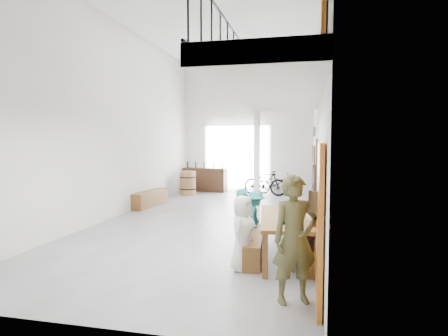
% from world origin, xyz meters
% --- Properties ---
extents(floor, '(12.00, 12.00, 0.00)m').
position_xyz_m(floor, '(0.00, 0.00, 0.00)').
color(floor, '#5F5F61').
rests_on(floor, ground).
extents(room_walls, '(12.00, 12.00, 12.00)m').
position_xyz_m(room_walls, '(0.00, 0.00, 3.55)').
color(room_walls, white).
rests_on(room_walls, ground).
extents(gateway_portal, '(2.80, 0.08, 2.80)m').
position_xyz_m(gateway_portal, '(-0.40, 5.94, 1.40)').
color(gateway_portal, white).
rests_on(gateway_portal, ground).
extents(right_wall_decor, '(0.07, 8.28, 5.07)m').
position_xyz_m(right_wall_decor, '(2.70, -1.87, 1.74)').
color(right_wall_decor, '#AC6313').
rests_on(right_wall_decor, ground).
extents(balcony, '(1.52, 5.62, 4.00)m').
position_xyz_m(balcony, '(1.98, -3.13, 2.96)').
color(balcony, white).
rests_on(balcony, ground).
extents(tasting_table, '(1.19, 2.38, 0.79)m').
position_xyz_m(tasting_table, '(2.20, -3.02, 0.71)').
color(tasting_table, brown).
rests_on(tasting_table, ground).
extents(bench_inner, '(0.42, 1.85, 0.42)m').
position_xyz_m(bench_inner, '(1.61, -2.98, 0.21)').
color(bench_inner, brown).
rests_on(bench_inner, ground).
extents(bench_wall, '(0.32, 1.93, 0.44)m').
position_xyz_m(bench_wall, '(2.57, -3.00, 0.22)').
color(bench_wall, brown).
rests_on(bench_wall, ground).
extents(tableware, '(0.52, 1.62, 0.35)m').
position_xyz_m(tableware, '(2.31, -3.20, 0.93)').
color(tableware, black).
rests_on(tableware, tasting_table).
extents(side_bench, '(0.55, 1.83, 0.51)m').
position_xyz_m(side_bench, '(-2.50, 1.63, 0.25)').
color(side_bench, brown).
rests_on(side_bench, ground).
extents(oak_barrel, '(0.64, 0.64, 0.94)m').
position_xyz_m(oak_barrel, '(-2.13, 4.50, 0.47)').
color(oak_barrel, brown).
rests_on(oak_barrel, ground).
extents(serving_counter, '(1.92, 0.71, 0.99)m').
position_xyz_m(serving_counter, '(-1.75, 5.65, 0.50)').
color(serving_counter, '#351F12').
rests_on(serving_counter, ground).
extents(counter_bottles, '(1.63, 0.21, 0.28)m').
position_xyz_m(counter_bottles, '(-1.75, 5.61, 1.13)').
color(counter_bottles, black).
rests_on(counter_bottles, serving_counter).
extents(guest_left_a, '(0.51, 0.67, 1.24)m').
position_xyz_m(guest_left_a, '(1.50, -3.71, 0.62)').
color(guest_left_a, white).
rests_on(guest_left_a, ground).
extents(guest_left_b, '(0.32, 0.47, 1.29)m').
position_xyz_m(guest_left_b, '(1.45, -3.20, 0.64)').
color(guest_left_b, '#237275').
rests_on(guest_left_b, ground).
extents(guest_left_c, '(0.55, 0.63, 1.09)m').
position_xyz_m(guest_left_c, '(1.40, -2.62, 0.54)').
color(guest_left_c, white).
rests_on(guest_left_c, ground).
extents(guest_left_d, '(0.46, 0.75, 1.12)m').
position_xyz_m(guest_left_d, '(1.51, -2.18, 0.56)').
color(guest_left_d, '#237275').
rests_on(guest_left_d, ground).
extents(guest_right_a, '(0.59, 0.84, 1.32)m').
position_xyz_m(guest_right_a, '(2.77, -3.51, 0.66)').
color(guest_right_a, '#AE241D').
rests_on(guest_right_a, ground).
extents(guest_right_b, '(0.35, 1.06, 1.14)m').
position_xyz_m(guest_right_b, '(2.71, -2.83, 0.57)').
color(guest_right_b, black).
rests_on(guest_right_b, ground).
extents(guest_right_c, '(0.45, 0.57, 1.04)m').
position_xyz_m(guest_right_c, '(2.73, -2.40, 0.52)').
color(guest_right_c, white).
rests_on(guest_right_c, ground).
extents(host_standing, '(0.73, 0.62, 1.69)m').
position_xyz_m(host_standing, '(2.39, -4.81, 0.84)').
color(host_standing, '#494829').
rests_on(host_standing, ground).
extents(potted_plant, '(0.43, 0.39, 0.41)m').
position_xyz_m(potted_plant, '(2.45, 0.89, 0.21)').
color(potted_plant, '#194A1A').
rests_on(potted_plant, ground).
extents(bicycle_near, '(1.66, 0.66, 0.86)m').
position_xyz_m(bicycle_near, '(1.32, 5.55, 0.43)').
color(bicycle_near, black).
rests_on(bicycle_near, ground).
extents(bicycle_far, '(1.80, 0.78, 1.05)m').
position_xyz_m(bicycle_far, '(0.91, 4.91, 0.52)').
color(bicycle_far, black).
rests_on(bicycle_far, ground).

